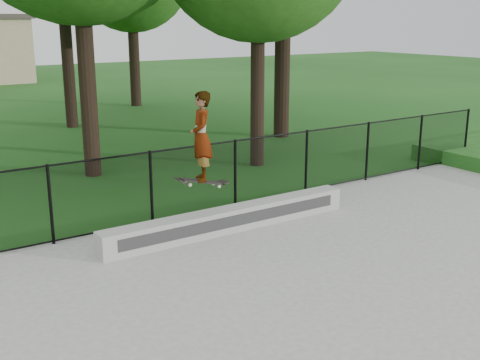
% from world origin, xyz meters
% --- Properties ---
extents(ground, '(100.00, 100.00, 0.00)m').
position_xyz_m(ground, '(0.00, 0.00, 0.00)').
color(ground, '#1B5016').
rests_on(ground, ground).
extents(concrete_slab, '(14.00, 12.00, 0.06)m').
position_xyz_m(concrete_slab, '(0.00, 0.00, 0.03)').
color(concrete_slab, gray).
rests_on(concrete_slab, ground).
extents(grind_ledge, '(5.37, 0.40, 0.45)m').
position_xyz_m(grind_ledge, '(-0.91, 4.70, 0.29)').
color(grind_ledge, '#AEAEA8').
rests_on(grind_ledge, concrete_slab).
extents(skater_airborne, '(0.82, 0.68, 1.77)m').
position_xyz_m(skater_airborne, '(-1.70, 4.41, 2.01)').
color(skater_airborne, black).
rests_on(skater_airborne, ground).
extents(chainlink_fence, '(16.06, 0.06, 1.50)m').
position_xyz_m(chainlink_fence, '(0.00, 5.90, 0.81)').
color(chainlink_fence, black).
rests_on(chainlink_fence, concrete_slab).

